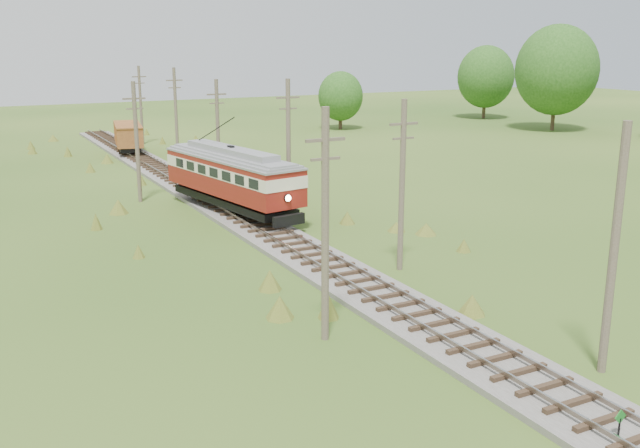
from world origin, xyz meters
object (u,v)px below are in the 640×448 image
streetcar (232,174)px  gondola (128,136)px  switch_marker (620,424)px  gravel_pile (214,172)px

streetcar → gondola: 29.77m
switch_marker → gondola: gondola is taller
switch_marker → gravel_pile: size_ratio=0.33×
switch_marker → gravel_pile: (3.56, 44.76, -0.11)m
gravel_pile → streetcar: bearing=-104.3°
switch_marker → streetcar: size_ratio=0.08×
switch_marker → gravel_pile: gravel_pile is taller
switch_marker → gondola: bearing=89.8°
switch_marker → streetcar: bearing=89.6°
streetcar → switch_marker: bearing=-100.0°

